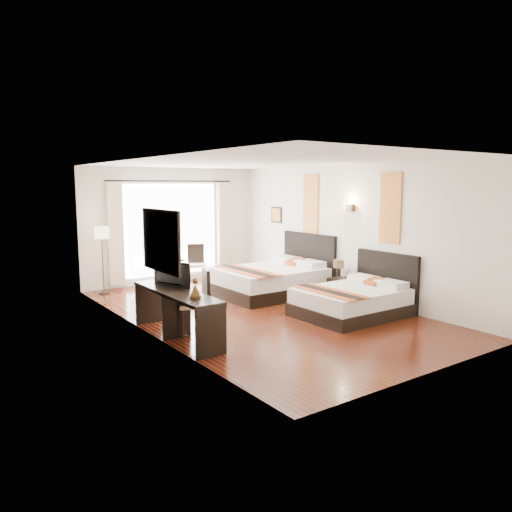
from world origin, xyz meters
TOP-DOWN VIEW (x-y plane):
  - floor at (0.00, 0.00)m, footprint 4.50×7.50m
  - ceiling at (0.00, 0.00)m, footprint 4.50×7.50m
  - wall_headboard at (2.25, 0.00)m, footprint 0.01×7.50m
  - wall_desk at (-2.25, 0.00)m, footprint 0.01×7.50m
  - wall_window at (0.00, 3.75)m, footprint 4.50×0.01m
  - wall_entry at (0.00, -3.75)m, footprint 4.50×0.01m
  - window_glass at (0.00, 3.73)m, footprint 2.40×0.02m
  - sheer_curtain at (0.00, 3.67)m, footprint 2.30×0.02m
  - drape_left at (-1.45, 3.63)m, footprint 0.35×0.14m
  - drape_right at (1.45, 3.63)m, footprint 0.35×0.14m
  - art_panel_near at (2.23, -1.15)m, footprint 0.03×0.50m
  - art_panel_far at (2.23, 1.13)m, footprint 0.03×0.50m
  - wall_sconce at (2.19, -0.16)m, footprint 0.10×0.14m
  - mirror_frame at (-2.22, -0.54)m, footprint 0.04×1.25m
  - mirror_glass at (-2.19, -0.54)m, footprint 0.01×1.12m
  - bed_near at (1.32, -1.15)m, footprint 1.96×1.53m
  - bed_far at (1.17, 1.13)m, footprint 2.28×1.78m
  - nightstand at (1.97, -0.16)m, footprint 0.39×0.48m
  - table_lamp at (1.95, -0.09)m, footprint 0.22×0.22m
  - vase at (1.94, -0.36)m, footprint 0.15×0.15m
  - console_desk at (-1.99, -0.54)m, footprint 0.50×2.20m
  - television at (-1.97, -0.25)m, footprint 0.38×0.70m
  - bronze_figurine at (-1.99, -1.17)m, footprint 0.19×0.19m
  - desk_chair at (-1.65, -0.49)m, footprint 0.62×0.62m
  - floor_lamp at (-1.86, 3.32)m, footprint 0.30×0.30m
  - side_table at (-0.24, 3.22)m, footprint 0.56×0.56m
  - fruit_bowl at (-0.21, 3.25)m, footprint 0.27×0.27m
  - window_chair at (0.43, 3.27)m, footprint 0.58×0.58m
  - jute_rug at (-0.43, 2.88)m, footprint 1.49×1.25m

SIDE VIEW (x-z plane):
  - floor at x=0.00m, z-range -0.01..0.00m
  - jute_rug at x=-0.43m, z-range 0.00..0.01m
  - nightstand at x=1.97m, z-range 0.00..0.46m
  - window_chair at x=0.43m, z-range -0.18..0.76m
  - bed_near at x=1.32m, z-range -0.26..0.84m
  - desk_chair at x=-1.65m, z-range -0.21..0.85m
  - side_table at x=-0.24m, z-range 0.00..0.65m
  - bed_far at x=1.17m, z-range -0.31..0.98m
  - console_desk at x=-1.99m, z-range 0.00..0.76m
  - vase at x=1.94m, z-range 0.50..0.65m
  - fruit_bowl at x=-0.21m, z-range 0.65..0.70m
  - table_lamp at x=1.95m, z-range 0.56..0.91m
  - bronze_figurine at x=-1.99m, z-range 0.76..1.01m
  - television at x=-1.97m, z-range 0.75..1.17m
  - floor_lamp at x=-1.86m, z-range 0.51..2.00m
  - drape_left at x=-1.45m, z-range 0.10..2.46m
  - drape_right at x=1.45m, z-range 0.10..2.46m
  - sheer_curtain at x=0.00m, z-range 0.25..2.35m
  - window_glass at x=0.00m, z-range 0.20..2.40m
  - wall_headboard at x=2.25m, z-range 0.00..2.80m
  - wall_desk at x=-2.25m, z-range 0.00..2.80m
  - wall_window at x=0.00m, z-range 0.00..2.80m
  - wall_entry at x=0.00m, z-range 0.00..2.80m
  - mirror_frame at x=-2.22m, z-range 1.08..2.02m
  - mirror_glass at x=-2.19m, z-range 1.14..1.96m
  - wall_sconce at x=2.19m, z-range 1.85..1.99m
  - art_panel_near at x=2.23m, z-range 1.27..2.62m
  - art_panel_far at x=2.23m, z-range 1.27..2.62m
  - ceiling at x=0.00m, z-range 2.78..2.80m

